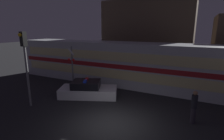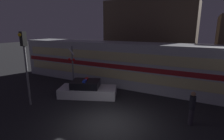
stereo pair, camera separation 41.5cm
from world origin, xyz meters
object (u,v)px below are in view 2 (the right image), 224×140
(train, at_px, (132,64))
(pedestrian, at_px, (192,108))
(police_car, at_px, (87,90))
(traffic_light_corner, at_px, (25,56))

(train, bearing_deg, pedestrian, -42.83)
(police_car, distance_m, pedestrian, 7.34)
(pedestrian, xyz_separation_m, traffic_light_corner, (-9.78, -2.38, 2.36))
(train, bearing_deg, traffic_light_corner, -121.38)
(train, height_order, pedestrian, train)
(traffic_light_corner, bearing_deg, police_car, 51.54)
(police_car, bearing_deg, traffic_light_corner, -151.20)
(police_car, height_order, pedestrian, pedestrian)
(police_car, xyz_separation_m, pedestrian, (7.29, -0.75, 0.46))
(train, distance_m, traffic_light_corner, 8.67)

